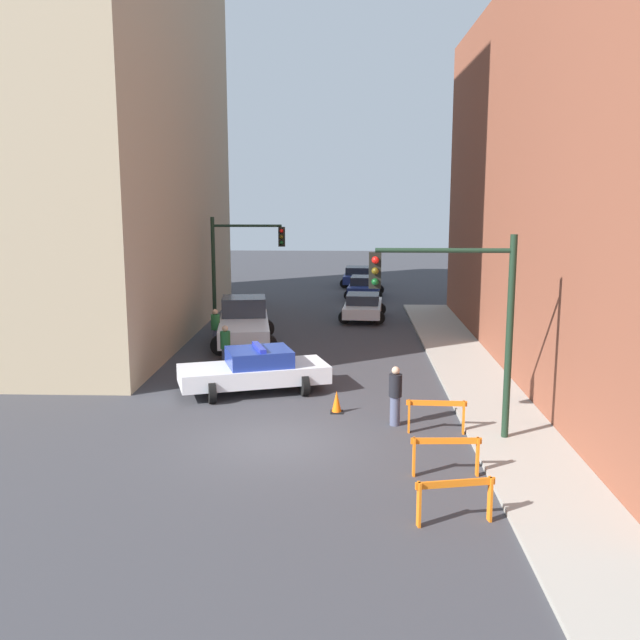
% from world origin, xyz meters
% --- Properties ---
extents(ground_plane, '(120.00, 120.00, 0.00)m').
position_xyz_m(ground_plane, '(0.00, 0.00, 0.00)').
color(ground_plane, '#38383D').
extents(sidewalk_right, '(2.40, 44.00, 0.12)m').
position_xyz_m(sidewalk_right, '(6.20, 0.00, 0.06)').
color(sidewalk_right, '#9E998E').
rests_on(sidewalk_right, ground_plane).
extents(building_corner_left, '(14.00, 20.00, 22.41)m').
position_xyz_m(building_corner_left, '(-12.00, 14.00, 11.21)').
color(building_corner_left, tan).
rests_on(building_corner_left, ground_plane).
extents(traffic_light_near, '(3.64, 0.35, 5.20)m').
position_xyz_m(traffic_light_near, '(4.73, 0.23, 3.53)').
color(traffic_light_near, black).
rests_on(traffic_light_near, sidewalk_right).
extents(traffic_light_far, '(3.44, 0.35, 5.20)m').
position_xyz_m(traffic_light_far, '(-3.30, 15.38, 3.40)').
color(traffic_light_far, black).
rests_on(traffic_light_far, ground_plane).
extents(police_car, '(5.04, 3.23, 1.52)m').
position_xyz_m(police_car, '(-1.12, 4.58, 0.72)').
color(police_car, white).
rests_on(police_car, ground_plane).
extents(white_truck, '(3.11, 5.62, 1.90)m').
position_xyz_m(white_truck, '(-2.49, 11.76, 0.91)').
color(white_truck, silver).
rests_on(white_truck, ground_plane).
extents(parked_car_near, '(2.47, 4.41, 1.31)m').
position_xyz_m(parked_car_near, '(2.64, 17.96, 0.67)').
color(parked_car_near, silver).
rests_on(parked_car_near, ground_plane).
extents(parked_car_mid, '(2.52, 4.44, 1.31)m').
position_xyz_m(parked_car_mid, '(2.90, 25.46, 0.67)').
color(parked_car_mid, navy).
rests_on(parked_car_mid, ground_plane).
extents(parked_car_far, '(2.45, 4.40, 1.31)m').
position_xyz_m(parked_car_far, '(2.58, 30.97, 0.67)').
color(parked_car_far, navy).
rests_on(parked_car_far, ground_plane).
extents(pedestrian_crossing, '(0.37, 0.37, 1.66)m').
position_xyz_m(pedestrian_crossing, '(-2.52, 7.28, 0.86)').
color(pedestrian_crossing, '#474C66').
rests_on(pedestrian_crossing, ground_plane).
extents(pedestrian_corner, '(0.49, 0.49, 1.66)m').
position_xyz_m(pedestrian_corner, '(-3.52, 10.79, 0.86)').
color(pedestrian_corner, '#474C66').
rests_on(pedestrian_corner, ground_plane).
extents(pedestrian_sidewalk, '(0.48, 0.48, 1.66)m').
position_xyz_m(pedestrian_sidewalk, '(3.15, 1.43, 0.86)').
color(pedestrian_sidewalk, '#474C66').
rests_on(pedestrian_sidewalk, ground_plane).
extents(barrier_front, '(1.58, 0.46, 0.90)m').
position_xyz_m(barrier_front, '(3.91, -4.48, 0.62)').
color(barrier_front, orange).
rests_on(barrier_front, ground_plane).
extents(barrier_mid, '(1.60, 0.23, 0.90)m').
position_xyz_m(barrier_mid, '(4.06, -2.10, 0.62)').
color(barrier_mid, orange).
rests_on(barrier_mid, ground_plane).
extents(barrier_back, '(1.60, 0.22, 0.90)m').
position_xyz_m(barrier_back, '(4.20, 0.80, 0.62)').
color(barrier_back, orange).
rests_on(barrier_back, ground_plane).
extents(traffic_cone, '(0.36, 0.36, 0.66)m').
position_xyz_m(traffic_cone, '(1.53, 2.49, 0.32)').
color(traffic_cone, black).
rests_on(traffic_cone, ground_plane).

